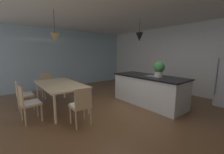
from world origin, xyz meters
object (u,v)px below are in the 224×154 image
Objects in this scene: chair_window_end at (48,84)px; potted_plant_on_island at (159,69)px; dining_table at (60,86)px; chair_near_right at (28,102)px; kitchen_island at (149,89)px; chair_kitchen_end at (81,105)px; chair_near_left at (23,94)px.

potted_plant_on_island is (3.06, 2.31, 0.68)m from chair_window_end.
dining_table is 2.23× the size of chair_near_right.
dining_table is 2.70m from kitchen_island.
potted_plant_on_island is (0.33, -0.00, 0.69)m from kitchen_island.
chair_kitchen_end is at bearing 44.22° from chair_near_right.
chair_near_left is 1.26m from chair_window_end.
dining_table is at bearing 179.90° from chair_kitchen_end.
chair_window_end is at bearing -142.95° from potted_plant_on_island.
potted_plant_on_island reaches higher than chair_kitchen_end.
dining_table is 1.35m from chair_window_end.
kitchen_island reaches higher than chair_near_left.
chair_near_right reaches higher than dining_table.
kitchen_island is at bearing 40.26° from chair_window_end.
chair_near_left is 0.88m from chair_near_right.
dining_table is at bearing 116.60° from chair_near_right.
dining_table is 2.23× the size of chair_window_end.
chair_window_end is (-0.90, 0.88, 0.00)m from chair_near_left.
potted_plant_on_island reaches higher than dining_table.
kitchen_island is 0.77m from potted_plant_on_island.
potted_plant_on_island reaches higher than kitchen_island.
kitchen_island is (1.39, 2.31, -0.21)m from dining_table.
chair_near_left is 1.00× the size of chair_window_end.
chair_kitchen_end is 2.68m from chair_window_end.
chair_kitchen_end is 1.91× the size of potted_plant_on_island.
potted_plant_on_island is at bearing 68.09° from chair_near_right.
chair_near_right is 1.91× the size of potted_plant_on_island.
chair_near_left and chair_near_right have the same top height.
chair_kitchen_end is at bearing -0.10° from dining_table.
dining_table is at bearing 0.06° from chair_window_end.
kitchen_island is at bearing 180.00° from potted_plant_on_island.
chair_window_end is at bearing -179.94° from dining_table.
kitchen_island is (0.95, 3.19, -0.01)m from chair_near_right.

